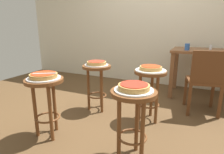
# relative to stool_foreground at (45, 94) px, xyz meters

# --- Properties ---
(ground_plane) EXTENTS (6.00, 6.00, 0.00)m
(ground_plane) POSITION_rel_stool_foreground_xyz_m (0.56, 0.79, -0.47)
(ground_plane) COLOR brown
(back_wall) EXTENTS (6.00, 0.10, 3.00)m
(back_wall) POSITION_rel_stool_foreground_xyz_m (0.56, 2.44, 1.03)
(back_wall) COLOR beige
(back_wall) RESTS_ON ground_plane
(stool_foreground) EXTENTS (0.38, 0.38, 0.63)m
(stool_foreground) POSITION_rel_stool_foreground_xyz_m (0.00, 0.00, 0.00)
(stool_foreground) COLOR brown
(stool_foreground) RESTS_ON ground_plane
(serving_plate_foreground) EXTENTS (0.33, 0.33, 0.01)m
(serving_plate_foreground) POSITION_rel_stool_foreground_xyz_m (0.00, 0.00, 0.17)
(serving_plate_foreground) COLOR silver
(serving_plate_foreground) RESTS_ON stool_foreground
(pizza_foreground) EXTENTS (0.27, 0.27, 0.05)m
(pizza_foreground) POSITION_rel_stool_foreground_xyz_m (-0.00, 0.00, 0.20)
(pizza_foreground) COLOR #B78442
(pizza_foreground) RESTS_ON serving_plate_foreground
(stool_middle) EXTENTS (0.38, 0.38, 0.63)m
(stool_middle) POSITION_rel_stool_foreground_xyz_m (0.92, 0.03, 0.00)
(stool_middle) COLOR brown
(stool_middle) RESTS_ON ground_plane
(serving_plate_middle) EXTENTS (0.32, 0.32, 0.01)m
(serving_plate_middle) POSITION_rel_stool_foreground_xyz_m (0.92, 0.03, 0.17)
(serving_plate_middle) COLOR white
(serving_plate_middle) RESTS_ON stool_middle
(pizza_middle) EXTENTS (0.26, 0.26, 0.05)m
(pizza_middle) POSITION_rel_stool_foreground_xyz_m (0.92, 0.03, 0.20)
(pizza_middle) COLOR tan
(pizza_middle) RESTS_ON serving_plate_middle
(stool_leftside) EXTENTS (0.38, 0.38, 0.63)m
(stool_leftside) POSITION_rel_stool_foreground_xyz_m (0.88, 0.79, 0.00)
(stool_leftside) COLOR brown
(stool_leftside) RESTS_ON ground_plane
(serving_plate_leftside) EXTENTS (0.36, 0.36, 0.01)m
(serving_plate_leftside) POSITION_rel_stool_foreground_xyz_m (0.88, 0.79, 0.17)
(serving_plate_leftside) COLOR white
(serving_plate_leftside) RESTS_ON stool_leftside
(pizza_leftside) EXTENTS (0.26, 0.26, 0.05)m
(pizza_leftside) POSITION_rel_stool_foreground_xyz_m (0.88, 0.79, 0.20)
(pizza_leftside) COLOR tan
(pizza_leftside) RESTS_ON serving_plate_leftside
(stool_rear) EXTENTS (0.38, 0.38, 0.63)m
(stool_rear) POSITION_rel_stool_foreground_xyz_m (0.15, 0.80, 0.00)
(stool_rear) COLOR brown
(stool_rear) RESTS_ON ground_plane
(serving_plate_rear) EXTENTS (0.31, 0.31, 0.01)m
(serving_plate_rear) POSITION_rel_stool_foreground_xyz_m (0.15, 0.80, 0.17)
(serving_plate_rear) COLOR silver
(serving_plate_rear) RESTS_ON stool_rear
(pizza_rear) EXTENTS (0.26, 0.26, 0.05)m
(pizza_rear) POSITION_rel_stool_foreground_xyz_m (0.15, 0.80, 0.20)
(pizza_rear) COLOR tan
(pizza_rear) RESTS_ON serving_plate_rear
(dining_table) EXTENTS (0.98, 0.66, 0.77)m
(dining_table) POSITION_rel_stool_foreground_xyz_m (1.45, 1.96, 0.17)
(dining_table) COLOR brown
(dining_table) RESTS_ON ground_plane
(cup_near_edge) EXTENTS (0.07, 0.07, 0.10)m
(cup_near_edge) POSITION_rel_stool_foreground_xyz_m (1.19, 1.79, 0.36)
(cup_near_edge) COLOR #3360B2
(cup_near_edge) RESTS_ON dining_table
(condiment_shaker) EXTENTS (0.04, 0.04, 0.08)m
(condiment_shaker) POSITION_rel_stool_foreground_xyz_m (1.53, 2.00, 0.35)
(condiment_shaker) COLOR white
(condiment_shaker) RESTS_ON dining_table
(wooden_chair) EXTENTS (0.47, 0.47, 0.85)m
(wooden_chair) POSITION_rel_stool_foreground_xyz_m (1.47, 1.27, 0.00)
(wooden_chair) COLOR #5B3319
(wooden_chair) RESTS_ON ground_plane
(pizza_server_knife) EXTENTS (0.20, 0.13, 0.01)m
(pizza_server_knife) POSITION_rel_stool_foreground_xyz_m (0.03, -0.02, 0.22)
(pizza_server_knife) COLOR silver
(pizza_server_knife) RESTS_ON pizza_foreground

